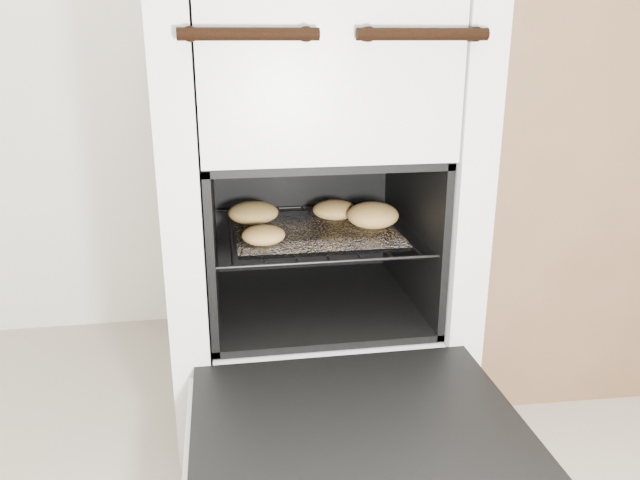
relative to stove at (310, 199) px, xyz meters
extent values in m
cube|color=silver|center=(0.00, 0.01, 0.01)|extent=(0.62, 0.66, 0.95)
cylinder|color=black|center=(-0.14, -0.33, 0.36)|extent=(0.23, 0.02, 0.02)
cylinder|color=black|center=(0.14, -0.33, 0.36)|extent=(0.23, 0.02, 0.02)
cube|color=black|center=(0.00, -0.52, -0.25)|extent=(0.54, 0.41, 0.02)
cube|color=silver|center=(0.00, -0.52, -0.27)|extent=(0.56, 0.43, 0.02)
cylinder|color=black|center=(-0.22, -0.07, -0.06)|extent=(0.01, 0.43, 0.01)
cylinder|color=black|center=(0.22, -0.07, -0.06)|extent=(0.01, 0.43, 0.01)
cylinder|color=black|center=(0.00, -0.27, -0.06)|extent=(0.44, 0.01, 0.01)
cylinder|color=black|center=(0.00, 0.14, -0.06)|extent=(0.44, 0.01, 0.01)
cylinder|color=black|center=(-0.19, -0.07, -0.06)|extent=(0.01, 0.41, 0.01)
cylinder|color=black|center=(-0.12, -0.07, -0.06)|extent=(0.01, 0.41, 0.01)
cylinder|color=black|center=(-0.06, -0.07, -0.06)|extent=(0.01, 0.41, 0.01)
cylinder|color=black|center=(0.00, -0.07, -0.06)|extent=(0.01, 0.41, 0.01)
cylinder|color=black|center=(0.06, -0.07, -0.06)|extent=(0.01, 0.41, 0.01)
cylinder|color=black|center=(0.12, -0.07, -0.06)|extent=(0.01, 0.41, 0.01)
cylinder|color=black|center=(0.19, -0.07, -0.06)|extent=(0.01, 0.41, 0.01)
cube|color=silver|center=(0.00, -0.09, -0.05)|extent=(0.35, 0.31, 0.01)
ellipsoid|color=#BA884A|center=(-0.12, -0.17, -0.03)|extent=(0.10, 0.10, 0.04)
ellipsoid|color=#BA884A|center=(-0.13, -0.02, -0.02)|extent=(0.16, 0.16, 0.05)
ellipsoid|color=#BA884A|center=(0.06, -0.01, -0.02)|extent=(0.11, 0.11, 0.04)
ellipsoid|color=#BA884A|center=(0.13, -0.09, -0.02)|extent=(0.16, 0.16, 0.06)
cube|color=brown|center=(0.79, 0.08, -0.01)|extent=(0.93, 0.64, 0.91)
camera|label=1|loc=(-0.20, -1.39, 0.36)|focal=35.00mm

